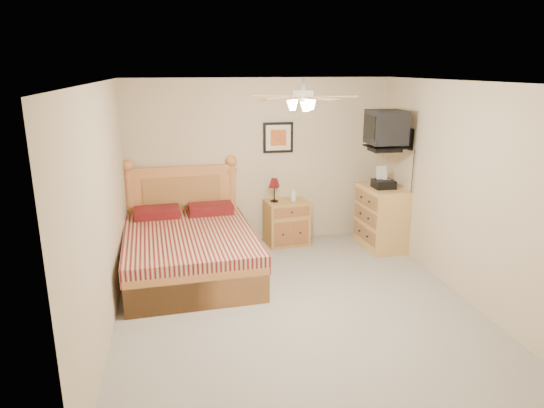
{
  "coord_description": "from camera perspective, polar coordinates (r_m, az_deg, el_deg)",
  "views": [
    {
      "loc": [
        -1.26,
        -4.91,
        2.65
      ],
      "look_at": [
        -0.09,
        0.9,
        0.97
      ],
      "focal_mm": 32.0,
      "sensor_mm": 36.0,
      "label": 1
    }
  ],
  "objects": [
    {
      "name": "floor",
      "position": [
        5.72,
        2.73,
        -11.75
      ],
      "size": [
        4.5,
        4.5,
        0.0
      ],
      "primitive_type": "plane",
      "color": "gray",
      "rests_on": "ground"
    },
    {
      "name": "lotion_bottle",
      "position": [
        7.36,
        2.53,
        1.14
      ],
      "size": [
        0.09,
        0.1,
        0.21
      ],
      "primitive_type": "imported",
      "rotation": [
        0.0,
        0.0,
        0.19
      ],
      "color": "white",
      "rests_on": "nightstand"
    },
    {
      "name": "framed_picture",
      "position": [
        7.38,
        0.73,
        7.82
      ],
      "size": [
        0.46,
        0.04,
        0.46
      ],
      "primitive_type": "cube",
      "color": "black",
      "rests_on": "wall_back"
    },
    {
      "name": "wall_front",
      "position": [
        3.26,
        12.75,
        -9.96
      ],
      "size": [
        4.0,
        0.04,
        2.5
      ],
      "primitive_type": "cube",
      "color": "#C5B391",
      "rests_on": "ground"
    },
    {
      "name": "ceiling",
      "position": [
        5.07,
        3.1,
        14.15
      ],
      "size": [
        4.0,
        4.5,
        0.04
      ],
      "primitive_type": "cube",
      "color": "white",
      "rests_on": "ground"
    },
    {
      "name": "wall_left",
      "position": [
        5.16,
        -19.16,
        -0.77
      ],
      "size": [
        0.04,
        4.5,
        2.5
      ],
      "primitive_type": "cube",
      "color": "#C5B391",
      "rests_on": "ground"
    },
    {
      "name": "wall_back",
      "position": [
        7.41,
        -1.36,
        4.95
      ],
      "size": [
        4.0,
        0.04,
        2.5
      ],
      "primitive_type": "cube",
      "color": "#C5B391",
      "rests_on": "ground"
    },
    {
      "name": "dresser",
      "position": [
        7.45,
        12.85,
        -1.56
      ],
      "size": [
        0.61,
        0.83,
        0.94
      ],
      "primitive_type": "cube",
      "rotation": [
        0.0,
        0.0,
        0.07
      ],
      "color": "tan",
      "rests_on": "ground"
    },
    {
      "name": "nightstand",
      "position": [
        7.47,
        1.73,
        -2.18
      ],
      "size": [
        0.67,
        0.53,
        0.68
      ],
      "primitive_type": "cube",
      "rotation": [
        0.0,
        0.0,
        0.1
      ],
      "color": "#A47634",
      "rests_on": "ground"
    },
    {
      "name": "wall_tv",
      "position": [
        6.99,
        14.4,
        8.46
      ],
      "size": [
        0.56,
        0.46,
        0.58
      ],
      "primitive_type": null,
      "color": "black",
      "rests_on": "wall_right"
    },
    {
      "name": "ceiling_fan",
      "position": [
        4.89,
        3.67,
        12.43
      ],
      "size": [
        1.14,
        1.14,
        0.28
      ],
      "primitive_type": null,
      "color": "white",
      "rests_on": "ceiling"
    },
    {
      "name": "magazine_lower",
      "position": [
        7.58,
        11.77,
        2.58
      ],
      "size": [
        0.22,
        0.27,
        0.02
      ],
      "primitive_type": "imported",
      "rotation": [
        0.0,
        0.0,
        -0.17
      ],
      "color": "#B9A992",
      "rests_on": "dresser"
    },
    {
      "name": "fax_machine",
      "position": [
        7.23,
        13.03,
        3.04
      ],
      "size": [
        0.29,
        0.31,
        0.31
      ],
      "primitive_type": null,
      "rotation": [
        0.0,
        0.0,
        0.01
      ],
      "color": "black",
      "rests_on": "dresser"
    },
    {
      "name": "wall_right",
      "position": [
        6.06,
        21.58,
        1.37
      ],
      "size": [
        0.04,
        4.5,
        2.5
      ],
      "primitive_type": "cube",
      "color": "#C5B391",
      "rests_on": "ground"
    },
    {
      "name": "table_lamp",
      "position": [
        7.31,
        0.27,
        1.65
      ],
      "size": [
        0.25,
        0.25,
        0.36
      ],
      "primitive_type": null,
      "rotation": [
        0.0,
        0.0,
        0.36
      ],
      "color": "#580C0D",
      "rests_on": "nightstand"
    },
    {
      "name": "magazine_upper",
      "position": [
        7.57,
        11.76,
        2.73
      ],
      "size": [
        0.24,
        0.3,
        0.02
      ],
      "primitive_type": "imported",
      "rotation": [
        0.0,
        0.0,
        0.2
      ],
      "color": "gray",
      "rests_on": "magazine_lower"
    },
    {
      "name": "bed",
      "position": [
        6.34,
        -9.77,
        -2.37
      ],
      "size": [
        1.73,
        2.21,
        1.38
      ],
      "primitive_type": null,
      "rotation": [
        0.0,
        0.0,
        0.05
      ],
      "color": "#BB713B",
      "rests_on": "ground"
    }
  ]
}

